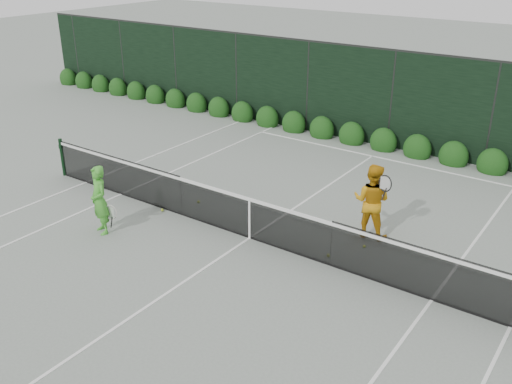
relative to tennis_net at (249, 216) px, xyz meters
The scene contains 8 objects.
ground 0.53m from the tennis_net, ahead, with size 80.00×80.00×0.00m, color gray.
tennis_net is the anchor object (origin of this frame).
player_woman 3.31m from the tennis_net, 149.68° to the right, with size 0.68×0.55×1.58m.
player_man 2.70m from the tennis_net, 37.88° to the left, with size 0.95×0.75×1.69m.
court_lines 0.53m from the tennis_net, ahead, with size 11.03×23.83×0.01m.
windscreen_fence 2.88m from the tennis_net, 89.49° to the right, with size 32.00×21.07×3.06m.
hedge_row 7.16m from the tennis_net, 89.80° to the left, with size 31.66×0.65×0.94m.
tennis_balls 0.72m from the tennis_net, 104.22° to the left, with size 4.86×1.26×0.07m.
Camera 1 is at (6.53, -8.98, 6.04)m, focal length 40.00 mm.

